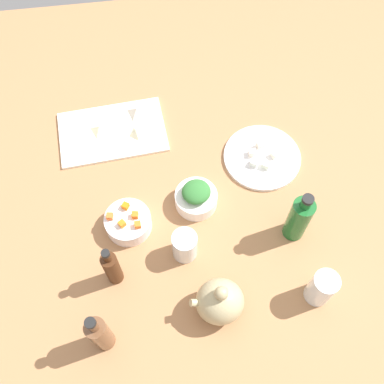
% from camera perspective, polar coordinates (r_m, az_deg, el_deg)
% --- Properties ---
extents(tabletop, '(1.90, 1.90, 0.03)m').
position_cam_1_polar(tabletop, '(1.44, 0.00, -1.23)').
color(tabletop, '#A7734A').
rests_on(tabletop, ground).
extents(cutting_board, '(0.37, 0.25, 0.01)m').
position_cam_1_polar(cutting_board, '(1.58, -9.90, 7.39)').
color(cutting_board, white).
rests_on(cutting_board, tabletop).
extents(plate_tofu, '(0.25, 0.25, 0.01)m').
position_cam_1_polar(plate_tofu, '(1.52, 8.73, 4.30)').
color(plate_tofu, white).
rests_on(plate_tofu, tabletop).
extents(bowl_greens, '(0.13, 0.13, 0.05)m').
position_cam_1_polar(bowl_greens, '(1.40, 0.52, -0.88)').
color(bowl_greens, white).
rests_on(bowl_greens, tabletop).
extents(bowl_carrots, '(0.14, 0.14, 0.05)m').
position_cam_1_polar(bowl_carrots, '(1.38, -7.95, -3.77)').
color(bowl_carrots, white).
rests_on(bowl_carrots, tabletop).
extents(teapot, '(0.15, 0.12, 0.16)m').
position_cam_1_polar(teapot, '(1.25, 3.46, -13.44)').
color(teapot, tan).
rests_on(teapot, tabletop).
extents(bottle_0, '(0.05, 0.05, 0.22)m').
position_cam_1_polar(bottle_0, '(1.22, -11.42, -16.94)').
color(bottle_0, brown).
rests_on(bottle_0, tabletop).
extents(bottle_1, '(0.06, 0.06, 0.21)m').
position_cam_1_polar(bottle_1, '(1.33, 13.17, -3.23)').
color(bottle_1, '#1C6128').
rests_on(bottle_1, tabletop).
extents(bottle_2, '(0.04, 0.04, 0.19)m').
position_cam_1_polar(bottle_2, '(1.27, -9.95, -9.28)').
color(bottle_2, '#462512').
rests_on(bottle_2, tabletop).
extents(drinking_glass_0, '(0.07, 0.07, 0.13)m').
position_cam_1_polar(drinking_glass_0, '(1.30, 15.84, -11.43)').
color(drinking_glass_0, white).
rests_on(drinking_glass_0, tabletop).
extents(drinking_glass_1, '(0.07, 0.07, 0.10)m').
position_cam_1_polar(drinking_glass_1, '(1.31, -0.92, -6.68)').
color(drinking_glass_1, white).
rests_on(drinking_glass_1, tabletop).
extents(carrot_cube_0, '(0.02, 0.02, 0.02)m').
position_cam_1_polar(carrot_cube_0, '(1.36, -8.29, -1.73)').
color(carrot_cube_0, orange).
rests_on(carrot_cube_0, bowl_carrots).
extents(carrot_cube_1, '(0.03, 0.03, 0.02)m').
position_cam_1_polar(carrot_cube_1, '(1.34, -8.72, -3.93)').
color(carrot_cube_1, orange).
rests_on(carrot_cube_1, bowl_carrots).
extents(carrot_cube_2, '(0.02, 0.02, 0.02)m').
position_cam_1_polar(carrot_cube_2, '(1.35, -10.22, -3.00)').
color(carrot_cube_2, orange).
rests_on(carrot_cube_2, bowl_carrots).
extents(carrot_cube_3, '(0.02, 0.02, 0.02)m').
position_cam_1_polar(carrot_cube_3, '(1.35, -7.12, -2.87)').
color(carrot_cube_3, orange).
rests_on(carrot_cube_3, bowl_carrots).
extents(carrot_cube_4, '(0.02, 0.02, 0.02)m').
position_cam_1_polar(carrot_cube_4, '(1.33, -6.79, -4.09)').
color(carrot_cube_4, orange).
rests_on(carrot_cube_4, bowl_carrots).
extents(chopped_greens_mound, '(0.11, 0.11, 0.04)m').
position_cam_1_polar(chopped_greens_mound, '(1.36, 0.53, 0.03)').
color(chopped_greens_mound, '#327232').
rests_on(chopped_greens_mound, bowl_greens).
extents(tofu_cube_0, '(0.02, 0.02, 0.02)m').
position_cam_1_polar(tofu_cube_0, '(1.50, 7.51, 4.86)').
color(tofu_cube_0, white).
rests_on(tofu_cube_0, plate_tofu).
extents(tofu_cube_1, '(0.03, 0.03, 0.02)m').
position_cam_1_polar(tofu_cube_1, '(1.52, 8.49, 5.82)').
color(tofu_cube_1, white).
rests_on(tofu_cube_1, plate_tofu).
extents(tofu_cube_2, '(0.03, 0.03, 0.02)m').
position_cam_1_polar(tofu_cube_2, '(1.48, 9.22, 3.33)').
color(tofu_cube_2, white).
rests_on(tofu_cube_2, plate_tofu).
extents(tofu_cube_3, '(0.03, 0.03, 0.02)m').
position_cam_1_polar(tofu_cube_3, '(1.48, 7.75, 3.61)').
color(tofu_cube_3, white).
rests_on(tofu_cube_3, plate_tofu).
extents(tofu_cube_4, '(0.03, 0.03, 0.02)m').
position_cam_1_polar(tofu_cube_4, '(1.51, 10.29, 4.64)').
color(tofu_cube_4, white).
rests_on(tofu_cube_4, plate_tofu).
extents(dumpling_0, '(0.07, 0.07, 0.02)m').
position_cam_1_polar(dumpling_0, '(1.58, -11.43, 7.75)').
color(dumpling_0, beige).
rests_on(dumpling_0, cutting_board).
extents(dumpling_1, '(0.05, 0.05, 0.02)m').
position_cam_1_polar(dumpling_1, '(1.55, -7.01, 7.43)').
color(dumpling_1, beige).
rests_on(dumpling_1, cutting_board).
extents(dumpling_2, '(0.08, 0.08, 0.03)m').
position_cam_1_polar(dumpling_2, '(1.60, -6.87, 9.97)').
color(dumpling_2, beige).
rests_on(dumpling_2, cutting_board).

